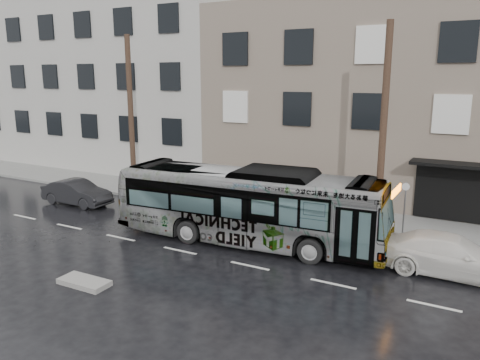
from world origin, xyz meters
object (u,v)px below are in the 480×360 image
object	(u,v)px
white_sedan	(451,255)
utility_pole_front	(383,131)
utility_pole_rear	(131,117)
bus	(248,205)
sign_post	(404,209)
dark_sedan	(77,192)

from	to	relation	value
white_sedan	utility_pole_front	bearing A→B (deg)	45.95
utility_pole_rear	bus	distance (m)	10.53
utility_pole_rear	bus	world-z (taller)	utility_pole_rear
utility_pole_front	bus	xyz separation A→B (m)	(-4.56, -3.56, -3.03)
utility_pole_front	sign_post	xyz separation A→B (m)	(1.10, 0.00, -3.30)
utility_pole_front	bus	bearing A→B (deg)	-142.05
utility_pole_front	sign_post	size ratio (longest dim) A/B	3.75
utility_pole_rear	sign_post	xyz separation A→B (m)	(15.10, 0.00, -3.30)
bus	dark_sedan	distance (m)	11.13
bus	sign_post	bearing A→B (deg)	-62.19
white_sedan	dark_sedan	size ratio (longest dim) A/B	1.19
bus	utility_pole_front	bearing A→B (deg)	-56.39
utility_pole_rear	dark_sedan	bearing A→B (deg)	-120.08
utility_pole_rear	white_sedan	world-z (taller)	utility_pole_rear
utility_pole_rear	sign_post	size ratio (longest dim) A/B	3.75
sign_post	white_sedan	xyz separation A→B (m)	(2.17, -3.02, -0.64)
sign_post	white_sedan	bearing A→B (deg)	-54.30
white_sedan	sign_post	bearing A→B (deg)	34.37
utility_pole_front	sign_post	distance (m)	3.48
utility_pole_front	utility_pole_rear	world-z (taller)	same
utility_pole_rear	sign_post	distance (m)	15.46
sign_post	dark_sedan	xyz separation A→B (m)	(-16.73, -2.82, -0.67)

